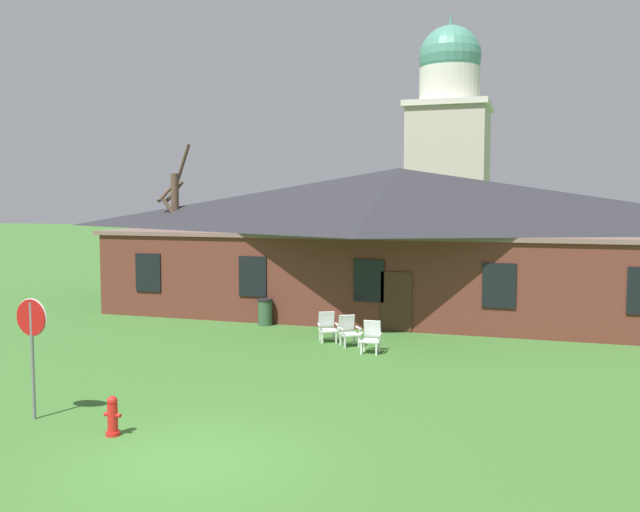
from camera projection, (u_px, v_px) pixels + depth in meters
The scene contains 10 objects.
ground_plane at pixel (189, 463), 12.07m from camera, with size 200.00×200.00×0.00m, color #3D702D.
brick_building at pixel (398, 238), 28.93m from camera, with size 23.14×10.40×5.92m.
dome_tower at pixel (449, 156), 43.73m from camera, with size 5.18×5.18×16.37m.
stop_sign at pixel (32, 333), 14.36m from camera, with size 0.80×0.10×2.56m.
lawn_chair_by_porch at pixel (327, 326), 22.43m from camera, with size 0.81×0.85×0.96m.
lawn_chair_near_door at pixel (348, 330), 21.79m from camera, with size 0.85×0.87×0.96m.
lawn_chair_left_end at pixel (371, 336), 20.79m from camera, with size 0.66×0.68×0.96m.
bare_tree_beside_building at pixel (175, 228), 31.67m from camera, with size 1.35×1.25×7.18m.
fire_hydrant at pixel (113, 417), 13.46m from camera, with size 0.36×0.28×0.79m.
trash_bin at pixel (265, 312), 25.30m from camera, with size 0.56×0.56×0.98m.
Camera 1 is at (5.81, -10.45, 4.60)m, focal length 38.73 mm.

